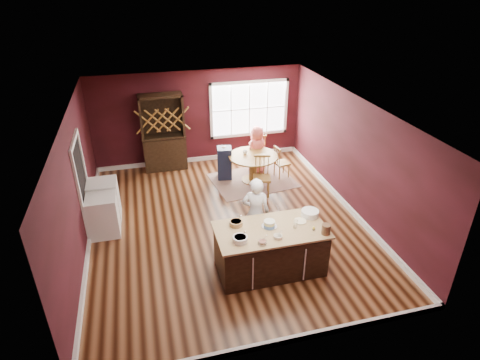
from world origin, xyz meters
name	(u,v)px	position (x,y,z in m)	size (l,w,h in m)	color
room_shell	(225,170)	(0.00, 0.00, 1.35)	(7.00, 7.00, 7.00)	brown
window	(249,109)	(1.50, 3.47, 1.50)	(2.36, 0.10, 1.66)	white
doorway	(83,187)	(-2.97, 0.60, 1.02)	(0.08, 1.26, 2.13)	white
kitchen_island	(270,250)	(0.46, -1.73, 0.44)	(2.05, 1.07, 0.92)	black
dining_table	(253,163)	(1.16, 1.84, 0.53)	(1.31, 1.31, 0.75)	brown
baker	(256,213)	(0.40, -0.93, 0.78)	(0.57, 0.38, 1.56)	silver
layer_cake	(269,224)	(0.45, -1.65, 0.98)	(0.29, 0.29, 0.12)	silver
bowl_blue	(240,239)	(-0.18, -1.96, 0.97)	(0.27, 0.27, 0.10)	white
bowl_yellow	(236,223)	(-0.13, -1.45, 0.97)	(0.24, 0.24, 0.09)	olive
bowl_pink	(262,242)	(0.17, -2.12, 0.95)	(0.16, 0.16, 0.06)	#B0C6CC
bowl_olive	(278,237)	(0.49, -2.03, 0.95)	(0.16, 0.16, 0.06)	white
drinking_glass	(295,224)	(0.90, -1.80, 1.00)	(0.08, 0.08, 0.17)	white
dinner_plate	(300,221)	(1.07, -1.63, 0.93)	(0.24, 0.24, 0.02)	beige
white_tub	(310,213)	(1.32, -1.49, 0.98)	(0.34, 0.34, 0.12)	silver
stoneware_crock	(326,229)	(1.36, -2.12, 1.02)	(0.16, 0.16, 0.19)	brown
toy_figurine	(314,228)	(1.20, -1.96, 0.96)	(0.05, 0.05, 0.08)	yellow
rug	(253,180)	(1.16, 1.84, 0.01)	(2.14, 1.65, 0.01)	brown
chair_east	(282,162)	(2.00, 1.88, 0.46)	(0.38, 0.36, 0.91)	brown
chair_south	(262,176)	(1.16, 1.05, 0.52)	(0.44, 0.42, 1.04)	brown
chair_north	(256,151)	(1.48, 2.62, 0.52)	(0.43, 0.41, 1.03)	brown
seated_woman	(257,150)	(1.42, 2.36, 0.67)	(0.66, 0.43, 1.35)	#E9645E
high_chair	(224,162)	(0.45, 2.19, 0.47)	(0.38, 0.38, 0.94)	#151937
toddler	(223,151)	(0.41, 2.19, 0.81)	(0.18, 0.14, 0.26)	#8CA5BF
table_plate	(262,155)	(1.40, 1.77, 0.76)	(0.20, 0.20, 0.02)	beige
table_cup	(245,152)	(0.98, 1.99, 0.80)	(0.13, 0.13, 0.10)	white
hutch	(163,133)	(-1.05, 3.22, 1.09)	(1.19, 0.49, 2.18)	#381A0F
washer	(103,216)	(-2.64, 0.28, 0.45)	(0.62, 0.60, 0.90)	silver
dryer	(104,200)	(-2.64, 0.92, 0.47)	(0.65, 0.63, 0.94)	white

